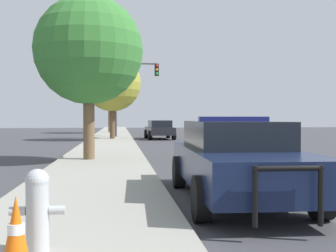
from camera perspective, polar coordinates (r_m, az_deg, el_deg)
The scene contains 9 objects.
sidewalk_left at distance 8.24m, azimuth -10.65°, elevation -9.22°, with size 3.00×110.00×0.13m.
police_car at distance 7.98m, azimuth 9.19°, elevation -4.32°, with size 2.19×5.16×1.56m.
fire_hydrant at distance 4.74m, azimuth -17.27°, elevation -10.48°, with size 0.58×0.25×0.87m.
traffic_light at distance 31.52m, azimuth -4.86°, elevation 5.65°, with size 3.27×0.35×5.58m.
car_background_midblock at distance 30.02m, azimuth -1.14°, elevation -0.43°, with size 2.04×4.09×1.34m.
tree_sidewalk_mid at distance 28.53m, azimuth -7.56°, elevation 5.79°, with size 3.83×3.83×5.65m.
tree_sidewalk_near at distance 14.70m, azimuth -10.70°, elevation 10.01°, with size 3.68×3.68×5.54m.
tree_sidewalk_far at distance 41.32m, azimuth -7.89°, elevation 5.53°, with size 3.77×3.77×6.47m.
traffic_cone at distance 4.27m, azimuth -19.89°, elevation -13.39°, with size 0.28×0.28×0.70m.
Camera 1 is at (-4.53, -8.09, 1.55)m, focal length 45.00 mm.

